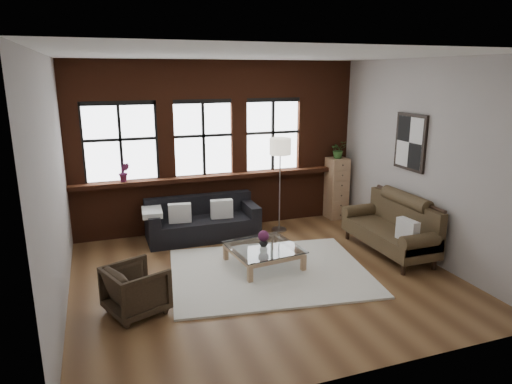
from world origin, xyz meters
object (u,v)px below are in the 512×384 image
object	(u,v)px
drawer_chest	(337,188)
floor_lamp	(280,182)
dark_sofa	(203,219)
vintage_settee	(389,225)
armchair	(136,290)
coffee_table	(263,257)
vase	(264,242)

from	to	relation	value
drawer_chest	floor_lamp	xyz separation A→B (m)	(-1.43, -0.36, 0.34)
dark_sofa	vintage_settee	bearing A→B (deg)	-32.43
vintage_settee	drawer_chest	bearing A→B (deg)	85.86
dark_sofa	armchair	size ratio (longest dim) A/B	2.91
coffee_table	drawer_chest	size ratio (longest dim) A/B	0.81
vase	dark_sofa	bearing A→B (deg)	110.84
armchair	coffee_table	size ratio (longest dim) A/B	0.68
dark_sofa	drawer_chest	bearing A→B (deg)	5.56
dark_sofa	coffee_table	distance (m)	1.71
coffee_table	drawer_chest	xyz separation A→B (m)	(2.32, 1.87, 0.47)
coffee_table	floor_lamp	size ratio (longest dim) A/B	0.53
coffee_table	armchair	bearing A→B (deg)	-158.46
vintage_settee	floor_lamp	xyz separation A→B (m)	(-1.29, 1.69, 0.47)
armchair	coffee_table	bearing A→B (deg)	-90.41
dark_sofa	drawer_chest	distance (m)	2.95
dark_sofa	vintage_settee	xyz separation A→B (m)	(2.78, -1.76, 0.14)
vintage_settee	armchair	xyz separation A→B (m)	(-4.19, -0.61, -0.19)
vase	floor_lamp	xyz separation A→B (m)	(0.89, 1.51, 0.57)
coffee_table	floor_lamp	xyz separation A→B (m)	(0.89, 1.51, 0.81)
coffee_table	drawer_chest	distance (m)	3.02
vintage_settee	armchair	world-z (taller)	vintage_settee
vintage_settee	floor_lamp	world-z (taller)	floor_lamp
vase	coffee_table	bearing A→B (deg)	0.00
dark_sofa	vase	world-z (taller)	dark_sofa
vintage_settee	armchair	size ratio (longest dim) A/B	2.71
coffee_table	vintage_settee	bearing A→B (deg)	-4.78
armchair	drawer_chest	bearing A→B (deg)	-80.41
coffee_table	drawer_chest	world-z (taller)	drawer_chest
dark_sofa	vintage_settee	distance (m)	3.29
vintage_settee	vase	xyz separation A→B (m)	(-2.18, 0.18, -0.10)
coffee_table	dark_sofa	bearing A→B (deg)	110.84
dark_sofa	coffee_table	size ratio (longest dim) A/B	1.97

